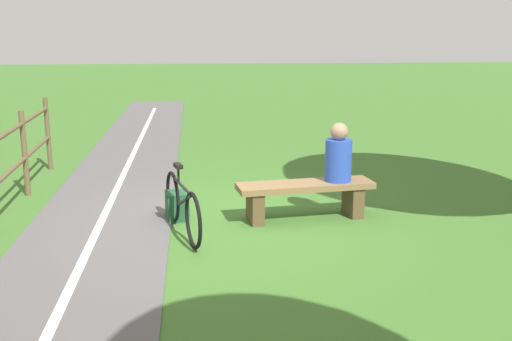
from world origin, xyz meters
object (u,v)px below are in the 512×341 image
Objects in this scene: bench at (305,194)px; bicycle at (182,206)px; person_seated at (338,156)px; backpack at (177,206)px.

bench is 1.66m from bicycle.
bicycle is at bearing 6.58° from person_seated.
person_seated is at bearing 180.00° from bench.
person_seated reaches higher than bench.
bench is at bearing 175.51° from backpack.
backpack is at bearing -9.54° from person_seated.
person_seated is at bearing 89.40° from bicycle.
bicycle is at bearing 99.13° from backpack.
bench is 0.66m from person_seated.
bicycle is (2.04, 0.51, -0.47)m from person_seated.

